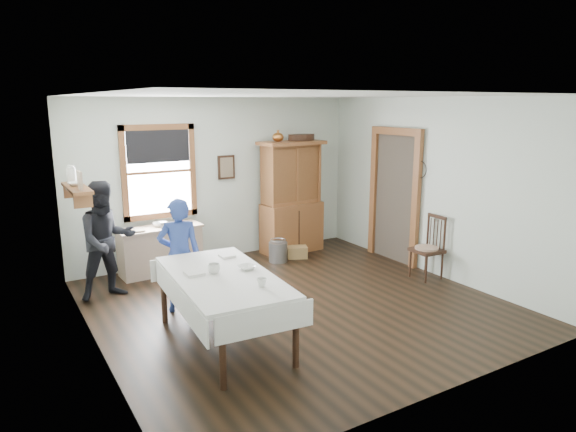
{
  "coord_description": "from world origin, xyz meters",
  "views": [
    {
      "loc": [
        -3.39,
        -5.43,
        2.62
      ],
      "look_at": [
        0.06,
        0.3,
        1.13
      ],
      "focal_mm": 32.0,
      "sensor_mm": 36.0,
      "label": 1
    }
  ],
  "objects_px": {
    "work_counter": "(160,250)",
    "china_hutch": "(292,197)",
    "dining_table": "(224,309)",
    "pail": "(278,252)",
    "spindle_chair": "(427,247)",
    "figure_dark": "(107,244)",
    "wicker_basket": "(297,252)",
    "woman_blue": "(180,259)"
  },
  "relations": [
    {
      "from": "work_counter",
      "to": "china_hutch",
      "type": "bearing_deg",
      "value": -3.92
    },
    {
      "from": "dining_table",
      "to": "pail",
      "type": "distance_m",
      "value": 3.04
    },
    {
      "from": "spindle_chair",
      "to": "figure_dark",
      "type": "bearing_deg",
      "value": 161.2
    },
    {
      "from": "work_counter",
      "to": "wicker_basket",
      "type": "xyz_separation_m",
      "value": [
        2.25,
        -0.44,
        -0.27
      ]
    },
    {
      "from": "dining_table",
      "to": "china_hutch",
      "type": "bearing_deg",
      "value": 46.88
    },
    {
      "from": "work_counter",
      "to": "china_hutch",
      "type": "height_order",
      "value": "china_hutch"
    },
    {
      "from": "spindle_chair",
      "to": "china_hutch",
      "type": "bearing_deg",
      "value": 115.96
    },
    {
      "from": "work_counter",
      "to": "dining_table",
      "type": "height_order",
      "value": "dining_table"
    },
    {
      "from": "dining_table",
      "to": "spindle_chair",
      "type": "xyz_separation_m",
      "value": [
        3.51,
        0.4,
        0.09
      ]
    },
    {
      "from": "woman_blue",
      "to": "figure_dark",
      "type": "distance_m",
      "value": 1.17
    },
    {
      "from": "spindle_chair",
      "to": "wicker_basket",
      "type": "height_order",
      "value": "spindle_chair"
    },
    {
      "from": "spindle_chair",
      "to": "woman_blue",
      "type": "height_order",
      "value": "woman_blue"
    },
    {
      "from": "dining_table",
      "to": "pail",
      "type": "bearing_deg",
      "value": 48.68
    },
    {
      "from": "work_counter",
      "to": "china_hutch",
      "type": "relative_size",
      "value": 0.65
    },
    {
      "from": "wicker_basket",
      "to": "figure_dark",
      "type": "bearing_deg",
      "value": -176.09
    },
    {
      "from": "work_counter",
      "to": "spindle_chair",
      "type": "distance_m",
      "value": 4.1
    },
    {
      "from": "work_counter",
      "to": "spindle_chair",
      "type": "height_order",
      "value": "spindle_chair"
    },
    {
      "from": "dining_table",
      "to": "spindle_chair",
      "type": "bearing_deg",
      "value": 6.53
    },
    {
      "from": "pail",
      "to": "wicker_basket",
      "type": "xyz_separation_m",
      "value": [
        0.39,
        0.02,
        -0.07
      ]
    },
    {
      "from": "dining_table",
      "to": "woman_blue",
      "type": "height_order",
      "value": "woman_blue"
    },
    {
      "from": "dining_table",
      "to": "figure_dark",
      "type": "distance_m",
      "value": 2.25
    },
    {
      "from": "dining_table",
      "to": "woman_blue",
      "type": "distance_m",
      "value": 1.18
    },
    {
      "from": "work_counter",
      "to": "dining_table",
      "type": "xyz_separation_m",
      "value": [
        -0.15,
        -2.74,
        0.03
      ]
    },
    {
      "from": "china_hutch",
      "to": "wicker_basket",
      "type": "relative_size",
      "value": 5.83
    },
    {
      "from": "woman_blue",
      "to": "figure_dark",
      "type": "relative_size",
      "value": 0.91
    },
    {
      "from": "figure_dark",
      "to": "dining_table",
      "type": "bearing_deg",
      "value": -74.82
    },
    {
      "from": "pail",
      "to": "dining_table",
      "type": "bearing_deg",
      "value": -131.32
    },
    {
      "from": "pail",
      "to": "woman_blue",
      "type": "distance_m",
      "value": 2.44
    },
    {
      "from": "china_hutch",
      "to": "pail",
      "type": "xyz_separation_m",
      "value": [
        -0.52,
        -0.42,
        -0.82
      ]
    },
    {
      "from": "china_hutch",
      "to": "dining_table",
      "type": "xyz_separation_m",
      "value": [
        -2.52,
        -2.7,
        -0.58
      ]
    },
    {
      "from": "work_counter",
      "to": "spindle_chair",
      "type": "bearing_deg",
      "value": -37.69
    },
    {
      "from": "wicker_basket",
      "to": "spindle_chair",
      "type": "bearing_deg",
      "value": -59.41
    },
    {
      "from": "pail",
      "to": "china_hutch",
      "type": "bearing_deg",
      "value": 38.68
    },
    {
      "from": "spindle_chair",
      "to": "woman_blue",
      "type": "distance_m",
      "value": 3.68
    },
    {
      "from": "china_hutch",
      "to": "dining_table",
      "type": "height_order",
      "value": "china_hutch"
    },
    {
      "from": "china_hutch",
      "to": "figure_dark",
      "type": "bearing_deg",
      "value": -173.84
    },
    {
      "from": "woman_blue",
      "to": "figure_dark",
      "type": "xyz_separation_m",
      "value": [
        -0.68,
        0.94,
        0.07
      ]
    },
    {
      "from": "china_hutch",
      "to": "pail",
      "type": "relative_size",
      "value": 5.89
    },
    {
      "from": "china_hutch",
      "to": "woman_blue",
      "type": "height_order",
      "value": "china_hutch"
    },
    {
      "from": "pail",
      "to": "woman_blue",
      "type": "xyz_separation_m",
      "value": [
        -2.09,
        -1.14,
        0.51
      ]
    },
    {
      "from": "dining_table",
      "to": "wicker_basket",
      "type": "bearing_deg",
      "value": 43.86
    },
    {
      "from": "spindle_chair",
      "to": "woman_blue",
      "type": "xyz_separation_m",
      "value": [
        -3.6,
        0.74,
        0.19
      ]
    }
  ]
}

